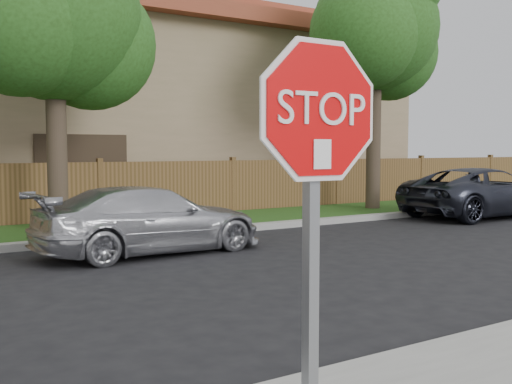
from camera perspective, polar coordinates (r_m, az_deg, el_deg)
tree_mid at (r=14.19m, az=-18.51°, el=15.83°), size 4.80×3.90×7.35m
tree_right at (r=19.00m, az=11.60°, el=15.06°), size 4.80×3.90×8.20m
stop_sign at (r=3.08m, az=5.80°, el=1.74°), size 1.01×0.13×2.55m
sedan_right at (r=11.33m, az=-10.00°, el=-2.62°), size 4.43×2.03×1.26m
sedan_far_right at (r=18.28m, az=20.87°, el=-0.03°), size 5.13×2.51×1.40m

